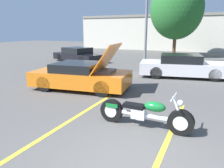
# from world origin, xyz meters

# --- Properties ---
(parking_stripe_foreground) EXTENTS (0.12, 5.34, 0.01)m
(parking_stripe_foreground) POSITION_xyz_m (-2.32, 1.44, 0.00)
(parking_stripe_foreground) COLOR yellow
(parking_stripe_foreground) RESTS_ON ground
(parking_stripe_middle) EXTENTS (0.12, 5.34, 0.01)m
(parking_stripe_middle) POSITION_xyz_m (0.37, 1.44, 0.00)
(parking_stripe_middle) COLOR yellow
(parking_stripe_middle) RESTS_ON ground
(far_building) EXTENTS (32.00, 4.20, 4.40)m
(far_building) POSITION_xyz_m (0.00, 26.11, 2.34)
(far_building) COLOR beige
(far_building) RESTS_ON ground
(light_pole) EXTENTS (1.21, 0.28, 8.16)m
(light_pole) POSITION_xyz_m (-3.34, 12.42, 4.47)
(light_pole) COLOR slate
(light_pole) RESTS_ON ground
(tree_background) EXTENTS (4.84, 4.84, 7.18)m
(tree_background) POSITION_xyz_m (-2.33, 18.54, 4.39)
(tree_background) COLOR brown
(tree_background) RESTS_ON ground
(motorcycle) EXTENTS (2.48, 0.70, 0.95)m
(motorcycle) POSITION_xyz_m (-0.33, 1.88, 0.39)
(motorcycle) COLOR black
(motorcycle) RESTS_ON ground
(show_car_hood_open) EXTENTS (4.29, 2.43, 1.95)m
(show_car_hood_open) POSITION_xyz_m (-3.89, 4.52, 0.57)
(show_car_hood_open) COLOR orange
(show_car_hood_open) RESTS_ON ground
(parked_car_left_row) EXTENTS (4.74, 3.04, 1.14)m
(parked_car_left_row) POSITION_xyz_m (-8.67, 11.56, 0.54)
(parked_car_left_row) COLOR black
(parked_car_left_row) RESTS_ON ground
(parked_car_mid_row) EXTENTS (4.87, 2.83, 1.21)m
(parked_car_mid_row) POSITION_xyz_m (-0.29, 8.99, 0.58)
(parked_car_mid_row) COLOR silver
(parked_car_mid_row) RESTS_ON ground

